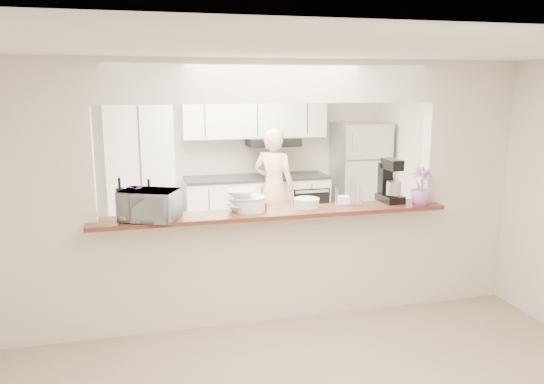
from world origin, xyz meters
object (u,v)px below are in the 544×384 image
object	(u,v)px
refrigerator	(359,178)
stand_mixer	(390,183)
person	(274,188)
toaster_oven	(149,205)

from	to	relation	value
refrigerator	stand_mixer	bearing A→B (deg)	-107.22
person	toaster_oven	bearing A→B (deg)	91.19
refrigerator	toaster_oven	world-z (taller)	refrigerator
refrigerator	stand_mixer	size ratio (longest dim) A/B	3.85
refrigerator	person	xyz separation A→B (m)	(-1.45, -0.35, -0.02)
person	stand_mixer	bearing A→B (deg)	143.45
refrigerator	person	world-z (taller)	refrigerator
stand_mixer	refrigerator	bearing A→B (deg)	72.78
toaster_oven	stand_mixer	bearing A→B (deg)	28.24
refrigerator	stand_mixer	distance (m)	2.74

